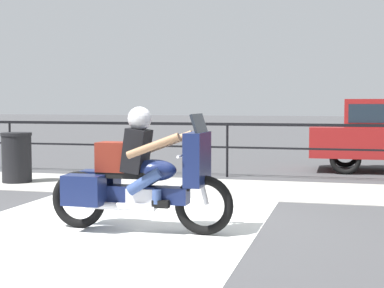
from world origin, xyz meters
name	(u,v)px	position (x,y,z in m)	size (l,w,h in m)	color
ground_plane	(151,226)	(0.00, 0.00, 0.00)	(120.00, 120.00, 0.00)	#424244
sidewalk_band	(210,188)	(0.00, 3.40, 0.01)	(44.00, 2.40, 0.01)	#A8A59E
crosswalk_band	(108,227)	(-0.51, -0.20, 0.00)	(3.76, 6.00, 0.01)	silver
fence_railing	(227,134)	(0.00, 5.02, 0.90)	(36.00, 0.05, 1.14)	black
motorcycle	(139,176)	(-0.04, -0.34, 0.68)	(2.32, 0.76, 1.52)	black
trash_bin	(17,157)	(-3.82, 3.18, 0.49)	(0.59, 0.59, 0.98)	black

